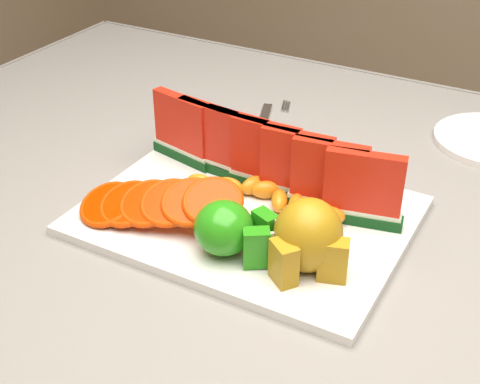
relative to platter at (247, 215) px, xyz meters
name	(u,v)px	position (x,y,z in m)	size (l,w,h in m)	color
table	(318,286)	(0.09, 0.04, -0.11)	(1.40, 0.90, 0.75)	#4D331C
tablecloth	(321,249)	(0.09, 0.04, -0.05)	(1.53, 1.03, 0.20)	gray
platter	(247,215)	(0.00, 0.00, 0.00)	(0.40, 0.30, 0.01)	silver
apple_cluster	(230,230)	(0.02, -0.09, 0.04)	(0.10, 0.08, 0.06)	#338F0A
pear_cluster	(308,238)	(0.11, -0.06, 0.04)	(0.10, 0.11, 0.09)	#B49618
fork	(264,125)	(-0.10, 0.25, 0.00)	(0.07, 0.19, 0.00)	silver
watermelon_row	(265,158)	(-0.01, 0.06, 0.05)	(0.39, 0.07, 0.10)	#104119
orange_fan_front	(159,203)	(-0.08, -0.07, 0.03)	(0.22, 0.13, 0.06)	red
orange_fan_back	(263,149)	(-0.04, 0.13, 0.02)	(0.24, 0.11, 0.04)	red
tangerine_segments	(263,196)	(0.01, 0.03, 0.02)	(0.22, 0.08, 0.03)	orange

